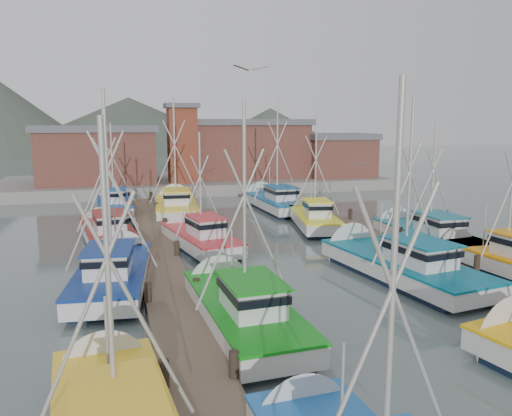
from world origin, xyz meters
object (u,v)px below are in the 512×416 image
object	(u,v)px
boat_8	(197,238)
boat_12	(176,205)
boat_4	(239,307)
lookout_tower	(182,142)

from	to	relation	value
boat_8	boat_12	xyz separation A→B (m)	(0.16, 12.82, 0.01)
boat_4	boat_8	size ratio (longest dim) A/B	1.06
lookout_tower	boat_8	world-z (taller)	lookout_tower
boat_4	boat_8	world-z (taller)	boat_4
boat_8	boat_12	distance (m)	12.82
boat_12	lookout_tower	bearing A→B (deg)	84.66
boat_8	boat_12	size ratio (longest dim) A/B	0.81
boat_4	boat_12	world-z (taller)	boat_12
lookout_tower	boat_12	bearing A→B (deg)	-100.31
boat_8	boat_12	bearing A→B (deg)	78.21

